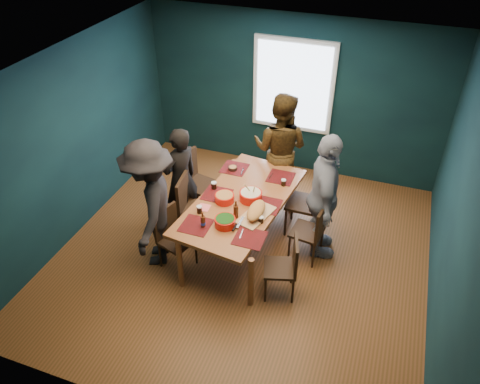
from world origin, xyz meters
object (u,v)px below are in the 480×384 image
at_px(chair_left_near, 172,233).
at_px(chair_left_mid, 191,203).
at_px(cutting_board, 256,212).
at_px(chair_left_far, 194,177).
at_px(person_back, 280,149).
at_px(chair_right_mid, 313,229).
at_px(dining_table, 241,204).
at_px(person_near_left, 151,205).
at_px(chair_right_near, 287,263).
at_px(person_far_left, 181,179).
at_px(chair_right_far, 311,199).
at_px(bowl_salad, 224,198).
at_px(bowl_herbs, 225,222).
at_px(person_right, 324,198).
at_px(bowl_dumpling, 251,196).

bearing_deg(chair_left_near, chair_left_mid, 108.30).
height_order(chair_left_mid, cutting_board, chair_left_mid).
height_order(chair_left_far, person_back, person_back).
bearing_deg(chair_left_far, chair_right_mid, -1.86).
height_order(dining_table, person_near_left, person_near_left).
bearing_deg(cutting_board, chair_right_near, -20.34).
distance_m(person_far_left, person_near_left, 0.83).
bearing_deg(cutting_board, person_far_left, 176.22).
distance_m(chair_left_near, person_far_left, 0.91).
bearing_deg(person_far_left, chair_left_far, -156.28).
distance_m(chair_left_near, person_near_left, 0.48).
bearing_deg(cutting_board, chair_left_near, -144.79).
distance_m(chair_left_near, person_back, 2.20).
bearing_deg(chair_left_near, chair_right_far, 56.78).
height_order(chair_left_near, bowl_salad, bowl_salad).
bearing_deg(chair_right_mid, bowl_herbs, -139.47).
bearing_deg(chair_right_far, person_right, -57.90).
distance_m(chair_right_far, bowl_herbs, 1.50).
bearing_deg(chair_left_mid, cutting_board, -20.67).
height_order(chair_right_far, person_far_left, person_far_left).
bearing_deg(bowl_dumpling, person_right, 13.49).
relative_size(chair_left_mid, bowl_herbs, 3.73).
bearing_deg(cutting_board, bowl_dumpling, 135.42).
xyz_separation_m(chair_left_far, chair_right_far, (1.83, 0.03, 0.03)).
xyz_separation_m(chair_left_near, chair_right_mid, (1.76, 0.72, 0.01)).
distance_m(chair_left_far, chair_right_mid, 2.06).
relative_size(chair_right_near, person_back, 0.48).
relative_size(chair_right_far, person_far_left, 0.64).
height_order(dining_table, cutting_board, cutting_board).
height_order(person_right, bowl_herbs, person_right).
relative_size(chair_left_near, person_right, 0.48).
bearing_deg(chair_left_near, chair_right_near, 17.53).
xyz_separation_m(dining_table, chair_right_far, (0.84, 0.63, -0.14)).
height_order(dining_table, chair_left_near, chair_left_near).
relative_size(dining_table, person_right, 1.23).
bearing_deg(person_near_left, cutting_board, 86.48).
xyz_separation_m(chair_left_mid, bowl_dumpling, (0.87, 0.07, 0.31)).
bearing_deg(chair_left_far, bowl_salad, -29.27).
distance_m(chair_left_mid, bowl_dumpling, 0.93).
height_order(chair_right_mid, bowl_dumpling, bowl_dumpling).
relative_size(chair_left_mid, chair_right_mid, 1.10).
bearing_deg(bowl_herbs, person_near_left, -177.27).
bearing_deg(chair_left_mid, chair_right_mid, -4.01).
height_order(person_right, person_near_left, person_right).
distance_m(person_back, bowl_herbs, 1.90).
height_order(chair_left_mid, chair_right_far, chair_right_far).
height_order(chair_right_far, person_back, person_back).
relative_size(person_near_left, bowl_herbs, 6.92).
xyz_separation_m(person_right, bowl_dumpling, (-0.94, -0.23, -0.04)).
height_order(chair_left_near, bowl_herbs, bowl_herbs).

